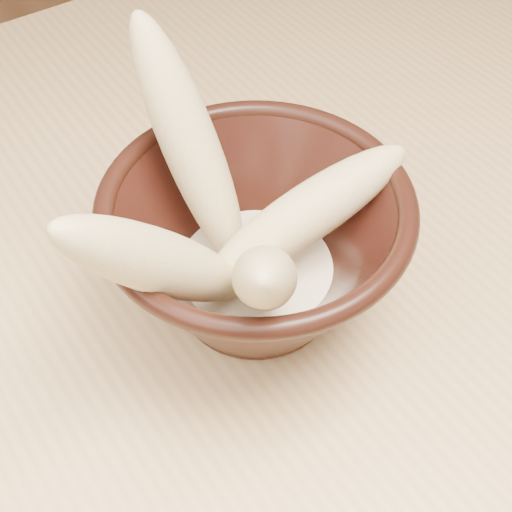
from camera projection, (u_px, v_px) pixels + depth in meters
The scene contains 7 objects.
table at pixel (182, 267), 0.72m from camera, with size 1.20×0.80×0.75m.
bowl at pixel (256, 247), 0.54m from camera, with size 0.23×0.23×0.12m.
milk_puddle at pixel (256, 273), 0.56m from camera, with size 0.13×0.13×0.02m, color #F4E4C4.
banana_upright at pixel (190, 144), 0.52m from camera, with size 0.04×0.04×0.20m, color tan.
banana_left at pixel (163, 263), 0.46m from camera, with size 0.04×0.04×0.20m, color tan.
banana_across at pixel (307, 213), 0.52m from camera, with size 0.04×0.04×0.17m, color tan.
banana_front at pixel (265, 277), 0.46m from camera, with size 0.04×0.04×0.17m, color tan.
Camera 1 is at (-0.20, -0.42, 1.22)m, focal length 50.00 mm.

